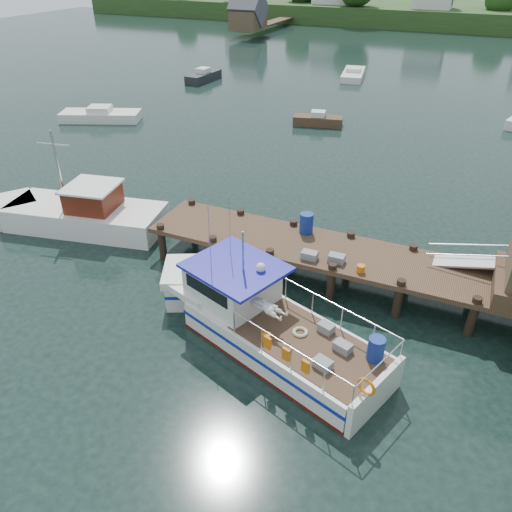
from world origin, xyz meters
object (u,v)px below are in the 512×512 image
at_px(dock, 470,259).
at_px(moored_d, 353,74).
at_px(lobster_boat, 258,318).
at_px(moored_e, 203,76).
at_px(work_boat, 77,213).
at_px(moored_rowboat, 318,120).
at_px(moored_a, 101,115).

relative_size(dock, moored_d, 2.69).
distance_m(lobster_boat, moored_e, 38.89).
bearing_deg(lobster_boat, dock, 55.28).
distance_m(dock, work_boat, 17.28).
distance_m(lobster_boat, moored_rowboat, 24.45).
distance_m(work_boat, moored_d, 36.89).
xyz_separation_m(dock, moored_a, (-27.43, 13.64, -1.83)).
xyz_separation_m(work_boat, moored_d, (3.76, 36.70, -0.37)).
height_order(lobster_boat, moored_e, lobster_boat).
relative_size(moored_rowboat, moored_d, 0.62).
height_order(moored_a, moored_d, moored_a).
distance_m(dock, moored_e, 39.17).
relative_size(moored_d, moored_e, 1.34).
bearing_deg(dock, moored_rowboat, 121.26).
bearing_deg(lobster_boat, moored_d, 119.78).
bearing_deg(lobster_boat, work_boat, -179.33).
xyz_separation_m(moored_rowboat, moored_d, (-1.68, 16.70, -0.02)).
distance_m(moored_a, moored_e, 14.95).
xyz_separation_m(work_boat, moored_rowboat, (5.44, 20.00, -0.35)).
bearing_deg(moored_rowboat, work_boat, -87.94).
bearing_deg(moored_a, work_boat, -56.61).
relative_size(dock, work_boat, 1.84).
bearing_deg(moored_rowboat, moored_d, 113.01).
height_order(dock, moored_e, dock).
distance_m(dock, moored_rowboat, 22.74).
xyz_separation_m(dock, moored_rowboat, (-11.76, 19.37, -1.85)).
distance_m(moored_d, moored_e, 15.26).
height_order(lobster_boat, moored_d, lobster_boat).
height_order(lobster_boat, moored_rowboat, lobster_boat).
distance_m(lobster_boat, moored_a, 27.92).
xyz_separation_m(lobster_boat, work_boat, (-11.05, 3.79, -0.10)).
height_order(work_boat, moored_d, work_boat).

